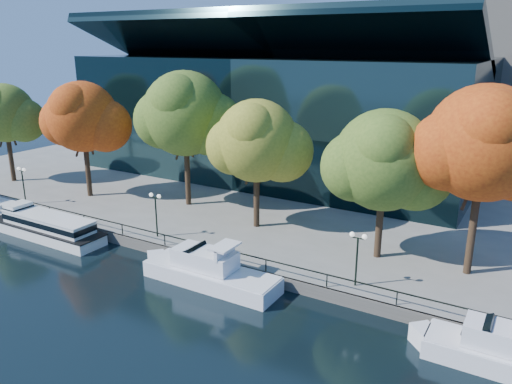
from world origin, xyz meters
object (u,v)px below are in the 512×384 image
Objects in this scene: lamp_2 at (358,247)px; cruiser_near at (206,270)px; tree_3 at (258,143)px; lamp_0 at (22,177)px; tree_1 at (83,118)px; tree_2 at (186,116)px; tour_boat at (43,225)px; lamp_1 at (156,205)px; tree_0 at (5,114)px; tree_4 at (386,163)px; tree_5 at (486,146)px; cruiser_far at (501,352)px.

cruiser_near is at bearing -161.52° from lamp_2.
tree_3 is 26.55m from lamp_0.
tree_1 is 8.94m from lamp_0.
tree_3 is at bearing -11.79° from tree_2.
lamp_1 is at bearing 17.97° from tour_boat.
lamp_0 is (-3.80, -5.60, -5.83)m from tree_1.
tree_1 is 3.19× the size of lamp_0.
tour_boat is 20.89m from tree_0.
tour_boat is at bearing -27.08° from tree_0.
cruiser_near is 11.60m from lamp_2.
tree_1 is at bearing -176.92° from tree_3.
tour_boat is 3.56× the size of lamp_0.
tour_boat is at bearing -122.50° from tree_2.
tour_boat is 21.86m from tree_3.
tree_0 is at bearing 152.92° from tour_boat.
tree_1 is at bearing 170.50° from lamp_2.
tree_2 is at bearing 57.50° from tour_boat.
tree_4 is (10.61, 9.26, 7.81)m from cruiser_near.
tree_0 is at bearing 173.70° from lamp_2.
tree_4 is at bearing 0.67° from tree_0.
cruiser_near is at bearing 0.06° from tour_boat.
tree_5 is at bearing 29.24° from cruiser_near.
lamp_1 is at bearing 180.00° from lamp_2.
lamp_1 is at bearing 155.93° from cruiser_near.
lamp_1 reaches higher than cruiser_far.
lamp_0 is at bearing -171.99° from tree_5.
tree_5 reaches higher than lamp_2.
lamp_2 is at bearing 0.00° from lamp_1.
tree_5 is at bearing 42.45° from lamp_2.
tour_boat is 1.02× the size of tree_2.
lamp_1 is (-7.97, 3.56, 2.89)m from cruiser_near.
lamp_0 is at bearing -28.54° from tree_0.
lamp_2 is (46.76, -5.16, -5.41)m from tree_0.
tree_0 is at bearing -179.33° from tree_4.
lamp_1 is (18.65, 0.00, 0.00)m from lamp_0.
cruiser_near is at bearing -47.93° from tree_2.
tour_boat is at bearing -149.52° from tree_3.
lamp_1 is 1.00× the size of lamp_2.
tree_2 is 1.00× the size of tree_5.
lamp_0 is (-37.23, -5.70, -4.92)m from tree_4.
tree_1 is 3.19× the size of lamp_1.
tree_2 is (11.68, 3.17, 0.76)m from tree_1.
lamp_1 is at bearing -70.17° from tree_2.
cruiser_far is at bearing -7.16° from lamp_1.
cruiser_near is 9.20m from lamp_1.
tree_3 is 10.68m from lamp_1.
tree_1 is 33.44m from tree_4.
lamp_1 is (28.13, -5.16, -5.41)m from tree_0.
tree_5 is at bearing -5.16° from tree_2.
tree_3 is 14.76m from lamp_2.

